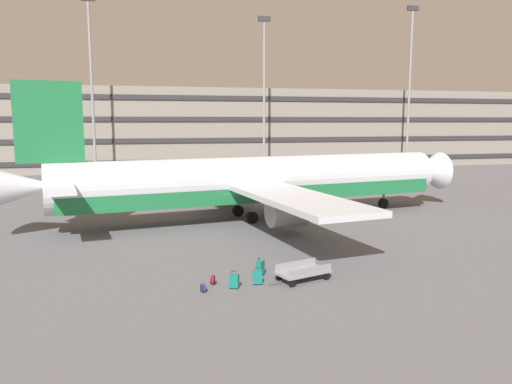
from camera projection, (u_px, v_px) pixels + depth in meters
name	position (u px, v px, depth m)	size (l,w,h in m)	color
ground_plane	(220.00, 223.00, 37.61)	(600.00, 600.00, 0.00)	#5B5B60
terminal_structure	(172.00, 129.00, 84.73)	(130.78, 20.80, 12.86)	gray
airliner	(255.00, 182.00, 38.93)	(37.45, 30.43, 10.37)	silver
light_mast_left	(91.00, 76.00, 65.89)	(1.80, 0.50, 24.05)	gray
light_mast_center_left	(264.00, 85.00, 71.49)	(1.80, 0.50, 22.51)	gray
light_mast_center_right	(410.00, 78.00, 76.67)	(1.80, 0.50, 25.15)	gray
suitcase_laid_flat	(260.00, 268.00, 24.81)	(0.51, 0.55, 0.92)	#147266
suitcase_teal	(234.00, 281.00, 22.95)	(0.51, 0.44, 0.87)	#147266
suitcase_upright	(257.00, 277.00, 23.47)	(0.49, 0.28, 0.82)	#147266
backpack_orange	(204.00, 288.00, 22.43)	(0.35, 0.39, 0.47)	navy
backpack_purple	(212.00, 280.00, 23.48)	(0.25, 0.36, 0.53)	maroon
baggage_cart	(303.00, 272.00, 24.11)	(3.35, 2.04, 0.82)	gray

